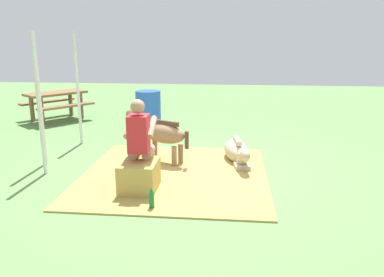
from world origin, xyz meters
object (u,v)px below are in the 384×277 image
person_seated (140,139)px  tent_pole_right (78,89)px  tent_pole_mid (40,100)px  pony_standing (160,133)px  hay_bale (139,176)px  pony_lying (237,151)px  soda_bottle (152,199)px  tent_pole_left (39,105)px  water_barrel (148,111)px  picnic_bench (56,99)px

person_seated → tent_pole_right: (2.22, 1.79, 0.40)m
tent_pole_mid → pony_standing: bearing=-81.2°
hay_bale → pony_lying: 2.05m
pony_standing → soda_bottle: (-1.91, -0.24, -0.39)m
tent_pole_left → tent_pole_mid: 0.52m
person_seated → water_barrel: (3.46, 0.63, -0.25)m
soda_bottle → tent_pole_right: 3.76m
pony_lying → picnic_bench: bearing=56.9°
pony_lying → pony_standing: bearing=96.5°
pony_lying → water_barrel: size_ratio=1.44×
tent_pole_right → picnic_bench: bearing=34.8°
tent_pole_mid → soda_bottle: bearing=-126.0°
hay_bale → tent_pole_mid: tent_pole_mid is taller
pony_lying → tent_pole_mid: (-0.46, 3.32, 0.93)m
pony_lying → tent_pole_left: (-0.93, 3.09, 0.93)m
picnic_bench → pony_standing: bearing=-133.9°
tent_pole_right → picnic_bench: 2.71m
pony_lying → water_barrel: water_barrel is taller
person_seated → water_barrel: bearing=10.3°
pony_standing → tent_pole_left: size_ratio=0.55×
soda_bottle → tent_pole_mid: size_ratio=0.13×
pony_standing → tent_pole_left: tent_pole_left is taller
tent_pole_left → picnic_bench: bearing=22.0°
water_barrel → tent_pole_left: 3.31m
tent_pole_left → tent_pole_mid: (0.47, 0.22, 0.00)m
hay_bale → tent_pole_left: (0.55, 1.69, 0.91)m
person_seated → pony_standing: person_seated is taller
tent_pole_mid → picnic_bench: (3.54, 1.40, -0.55)m
pony_lying → tent_pole_right: bearing=74.4°
pony_lying → picnic_bench: picnic_bench is taller
pony_standing → picnic_bench: bearing=46.1°
person_seated → tent_pole_right: 2.88m
soda_bottle → water_barrel: (4.20, 0.93, 0.33)m
picnic_bench → water_barrel: bearing=-109.4°
person_seated → pony_standing: bearing=-3.1°
water_barrel → tent_pole_left: (-3.06, 1.05, 0.65)m
pony_standing → water_barrel: (2.29, 0.69, -0.06)m
soda_bottle → water_barrel: water_barrel is taller
tent_pole_right → tent_pole_mid: (-1.36, 0.12, 0.00)m
hay_bale → picnic_bench: bearing=35.9°
water_barrel → tent_pole_mid: (-2.60, 1.28, 0.65)m
pony_lying → tent_pole_right: tent_pole_right is taller
soda_bottle → picnic_bench: picnic_bench is taller
tent_pole_right → tent_pole_mid: 1.36m
hay_bale → tent_pole_right: (2.38, 1.79, 0.91)m
water_barrel → picnic_bench: 2.84m
person_seated → pony_lying: size_ratio=0.97×
soda_bottle → tent_pole_right: (2.96, 2.09, 0.98)m
picnic_bench → hay_bale: bearing=-144.1°
pony_standing → tent_pole_right: (1.05, 1.85, 0.59)m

